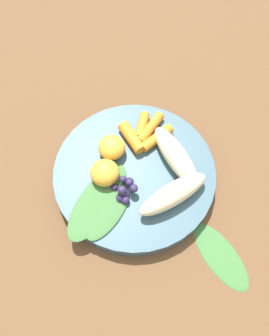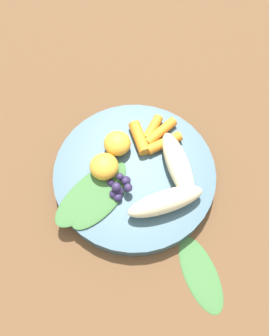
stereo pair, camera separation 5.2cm
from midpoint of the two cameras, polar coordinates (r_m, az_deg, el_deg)
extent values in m
plane|color=brown|center=(0.55, 2.68, -1.94)|extent=(2.40, 2.40, 0.00)
cylinder|color=#385666|center=(0.54, 2.74, -1.37)|extent=(0.26, 0.26, 0.03)
ellipsoid|color=beige|center=(0.52, 10.16, 0.33)|extent=(0.12, 0.09, 0.03)
ellipsoid|color=beige|center=(0.49, 8.28, -5.96)|extent=(0.09, 0.11, 0.03)
ellipsoid|color=#F4A833|center=(0.51, -2.31, -0.04)|extent=(0.04, 0.04, 0.03)
ellipsoid|color=#F4A833|center=(0.53, -0.17, 3.93)|extent=(0.04, 0.04, 0.03)
cylinder|color=orange|center=(0.55, 7.75, 3.96)|extent=(0.05, 0.06, 0.02)
cylinder|color=orange|center=(0.56, 7.08, 5.87)|extent=(0.06, 0.05, 0.02)
cylinder|color=orange|center=(0.56, 5.75, 6.50)|extent=(0.05, 0.03, 0.02)
cylinder|color=orange|center=(0.54, 3.55, 4.88)|extent=(0.06, 0.05, 0.02)
sphere|color=#2D234C|center=(0.51, 1.45, -2.44)|extent=(0.01, 0.01, 0.01)
sphere|color=#2D234C|center=(0.50, 0.00, -4.28)|extent=(0.01, 0.01, 0.01)
sphere|color=#2D234C|center=(0.51, 0.42, -4.30)|extent=(0.01, 0.01, 0.01)
sphere|color=#2D234C|center=(0.50, 0.12, -5.32)|extent=(0.01, 0.01, 0.01)
sphere|color=#2D234C|center=(0.50, 1.56, -3.59)|extent=(0.01, 0.01, 0.01)
sphere|color=#2D234C|center=(0.50, -0.60, -4.74)|extent=(0.01, 0.01, 0.01)
sphere|color=#2D234C|center=(0.51, -1.20, -2.83)|extent=(0.01, 0.01, 0.01)
sphere|color=#2D234C|center=(0.49, -0.16, -3.57)|extent=(0.01, 0.01, 0.01)
sphere|color=#2D234C|center=(0.50, 1.38, -2.54)|extent=(0.01, 0.01, 0.01)
sphere|color=#2D234C|center=(0.51, 0.44, -1.78)|extent=(0.01, 0.01, 0.01)
cylinder|color=white|center=(0.51, -3.16, -4.07)|extent=(0.04, 0.04, 0.00)
ellipsoid|color=#3D7038|center=(0.51, -4.43, -4.50)|extent=(0.15, 0.11, 0.01)
ellipsoid|color=#3D7038|center=(0.50, -2.91, -6.03)|extent=(0.12, 0.09, 0.01)
ellipsoid|color=#3D7038|center=(0.52, 14.11, -17.33)|extent=(0.12, 0.10, 0.01)
camera|label=1|loc=(0.03, -87.12, 5.83)|focal=35.96mm
camera|label=2|loc=(0.03, 92.88, -5.83)|focal=35.96mm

